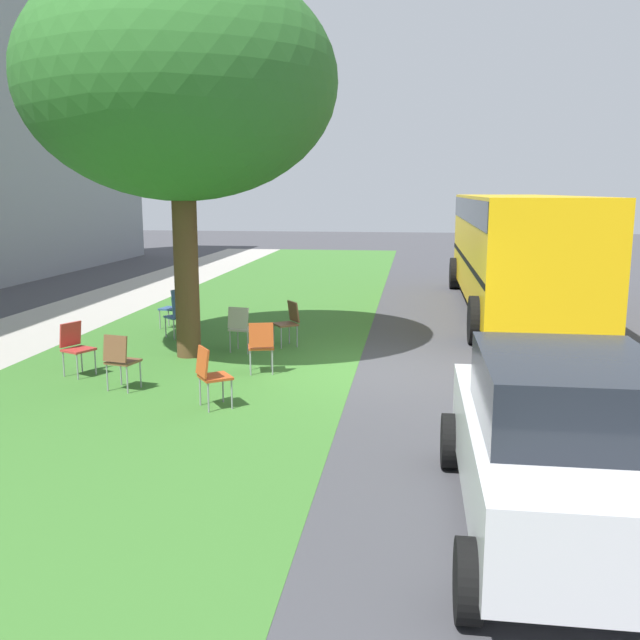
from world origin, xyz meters
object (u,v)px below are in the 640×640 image
object	(u,v)px
chair_2	(179,313)
chair_4	(173,305)
chair_0	(261,343)
chair_6	(75,345)
parked_car	(562,445)
chair_3	(289,320)
chair_1	(120,358)
chair_7	(241,326)
school_bus	(516,241)
street_tree	(180,83)
chair_5	(210,372)

from	to	relation	value
chair_2	chair_4	size ratio (longest dim) A/B	1.00
chair_0	chair_2	world-z (taller)	same
chair_6	parked_car	world-z (taller)	parked_car
chair_4	chair_2	bearing A→B (deg)	-154.70
chair_3	chair_6	xyz separation A→B (m)	(-2.64, 3.07, 0.00)
chair_1	chair_7	distance (m)	2.97
chair_0	chair_3	world-z (taller)	same
chair_4	chair_1	bearing A→B (deg)	-169.72
chair_0	chair_2	distance (m)	3.42
chair_0	school_bus	xyz separation A→B (m)	(6.83, -4.97, 1.24)
chair_2	school_bus	distance (m)	8.53
chair_3	school_bus	size ratio (longest dim) A/B	0.08
chair_0	school_bus	bearing A→B (deg)	-36.06
street_tree	parked_car	distance (m)	9.04
chair_2	chair_6	world-z (taller)	same
chair_2	chair_7	xyz separation A→B (m)	(-1.09, -1.58, 0.00)
chair_6	chair_4	bearing A→B (deg)	-3.25
chair_0	chair_6	world-z (taller)	same
chair_1	chair_4	size ratio (longest dim) A/B	1.00
chair_1	chair_4	distance (m)	4.89
street_tree	chair_6	bearing A→B (deg)	137.92
street_tree	chair_0	size ratio (longest dim) A/B	7.78
street_tree	chair_6	world-z (taller)	street_tree
chair_3	street_tree	bearing A→B (deg)	123.04
chair_6	chair_2	bearing A→B (deg)	-12.94
chair_7	street_tree	bearing A→B (deg)	114.81
street_tree	school_bus	distance (m)	9.27
chair_5	chair_1	bearing A→B (deg)	67.99
chair_3	chair_4	world-z (taller)	same
chair_6	parked_car	size ratio (longest dim) A/B	0.24
school_bus	chair_5	bearing A→B (deg)	148.95
chair_7	chair_0	bearing A→B (deg)	-153.86
chair_0	parked_car	bearing A→B (deg)	-143.09
chair_6	school_bus	world-z (taller)	school_bus
street_tree	chair_4	xyz separation A→B (m)	(2.49, 1.17, -4.29)
street_tree	chair_2	world-z (taller)	street_tree
chair_2	chair_0	bearing A→B (deg)	-137.91
street_tree	chair_0	world-z (taller)	street_tree
chair_6	chair_0	bearing A→B (deg)	-80.34
chair_3	chair_4	distance (m)	3.17
street_tree	chair_3	distance (m)	4.73
chair_4	chair_3	bearing A→B (deg)	-116.40
chair_0	chair_4	distance (m)	4.49
chair_0	chair_7	xyz separation A→B (m)	(1.45, 0.71, 0.00)
chair_6	parked_car	bearing A→B (deg)	-123.74
chair_6	parked_car	xyz separation A→B (m)	(-4.53, -6.78, 0.32)
chair_3	parked_car	distance (m)	8.08
street_tree	chair_1	world-z (taller)	street_tree
chair_4	chair_6	bearing A→B (deg)	176.75
chair_3	chair_1	bearing A→B (deg)	149.93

